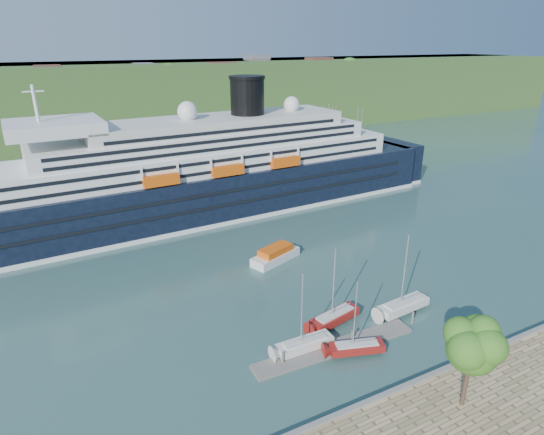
{
  "coord_description": "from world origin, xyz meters",
  "views": [
    {
      "loc": [
        -25.81,
        -24.5,
        31.29
      ],
      "look_at": [
        2.32,
        30.0,
        7.31
      ],
      "focal_mm": 30.0,
      "sensor_mm": 36.0,
      "label": 1
    }
  ],
  "objects": [
    {
      "name": "quay_coping",
      "position": [
        0.0,
        -0.2,
        1.15
      ],
      "size": [
        220.0,
        0.5,
        0.3
      ],
      "primitive_type": "cube",
      "color": "slate",
      "rests_on": "promenade"
    },
    {
      "name": "ground",
      "position": [
        0.0,
        0.0,
        0.0
      ],
      "size": [
        400.0,
        400.0,
        0.0
      ],
      "primitive_type": "plane",
      "color": "#2D504E",
      "rests_on": "ground"
    },
    {
      "name": "cruise_ship",
      "position": [
        -1.76,
        54.58,
        12.66
      ],
      "size": [
        113.44,
        22.03,
        25.32
      ],
      "primitive_type": null,
      "rotation": [
        0.0,
        0.0,
        0.05
      ],
      "color": "black",
      "rests_on": "ground"
    },
    {
      "name": "sailboat_red",
      "position": [
        0.47,
        6.8,
        4.21
      ],
      "size": [
        6.75,
        3.73,
        8.41
      ],
      "primitive_type": null,
      "rotation": [
        0.0,
        0.0,
        -0.31
      ],
      "color": "maroon",
      "rests_on": "ground"
    },
    {
      "name": "promenade_tree",
      "position": [
        3.79,
        -4.12,
        5.83
      ],
      "size": [
        5.83,
        5.83,
        9.65
      ],
      "primitive_type": null,
      "color": "#2E651A",
      "rests_on": "promenade"
    },
    {
      "name": "far_hillside",
      "position": [
        0.0,
        145.0,
        12.0
      ],
      "size": [
        400.0,
        50.0,
        24.0
      ],
      "primitive_type": "cube",
      "color": "#2F5220",
      "rests_on": "ground"
    },
    {
      "name": "sailboat_white_far",
      "position": [
        10.42,
        10.59,
        5.04
      ],
      "size": [
        7.96,
        2.8,
        10.09
      ],
      "primitive_type": null,
      "rotation": [
        0.0,
        0.0,
        0.08
      ],
      "color": "silver",
      "rests_on": "ground"
    },
    {
      "name": "sailboat_white_near",
      "position": [
        -4.17,
        9.75,
        4.54
      ],
      "size": [
        7.06,
        2.05,
        9.08
      ],
      "primitive_type": null,
      "rotation": [
        0.0,
        0.0,
        -0.01
      ],
      "color": "silver",
      "rests_on": "ground"
    },
    {
      "name": "floating_pontoon",
      "position": [
        -1.02,
        8.53,
        0.21
      ],
      "size": [
        19.26,
        3.0,
        0.43
      ],
      "primitive_type": null,
      "rotation": [
        0.0,
        0.0,
        -0.03
      ],
      "color": "gray",
      "rests_on": "ground"
    },
    {
      "name": "sailboat_extra",
      "position": [
        1.55,
        12.43,
        4.78
      ],
      "size": [
        7.66,
        3.51,
        9.56
      ],
      "primitive_type": null,
      "rotation": [
        0.0,
        0.0,
        0.2
      ],
      "color": "maroon",
      "rests_on": "ground"
    },
    {
      "name": "tender_launch",
      "position": [
        3.07,
        30.31,
        1.15
      ],
      "size": [
        8.8,
        5.57,
        2.3
      ],
      "primitive_type": null,
      "rotation": [
        0.0,
        0.0,
        0.36
      ],
      "color": "#DD520D",
      "rests_on": "ground"
    }
  ]
}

